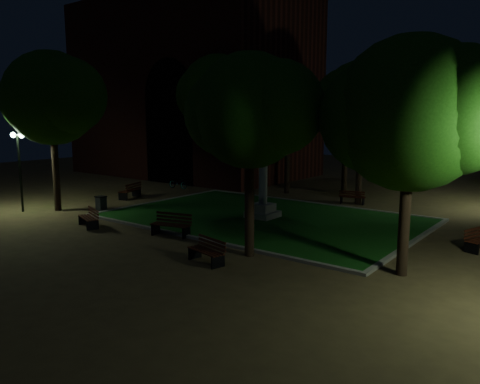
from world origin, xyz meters
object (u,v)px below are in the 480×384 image
at_px(bench_far_side, 352,198).
at_px(monument, 263,200).
at_px(bench_near_right, 207,251).
at_px(bench_west_near, 89,218).
at_px(bench_left_side, 131,191).
at_px(trash_bin, 101,204).
at_px(bench_near_left, 171,225).
at_px(bicycle, 178,183).
at_px(bench_right_side, 480,240).

bearing_deg(bench_far_side, monument, 59.42).
bearing_deg(bench_near_right, bench_west_near, -172.35).
bearing_deg(bench_left_side, trash_bin, 8.98).
bearing_deg(bench_near_left, bicycle, 119.52).
bearing_deg(bench_far_side, trash_bin, 31.91).
xyz_separation_m(monument, bench_west_near, (-5.47, -6.46, -0.54)).
relative_size(bench_west_near, bench_right_side, 1.00).
relative_size(bench_near_right, bench_right_side, 1.00).
xyz_separation_m(bench_near_left, bench_far_side, (3.14, 11.79, -0.08)).
xyz_separation_m(bench_west_near, trash_bin, (-2.64, 2.57, 0.02)).
bearing_deg(bicycle, monument, -118.15).
bearing_deg(bench_left_side, bench_near_left, 41.43).
relative_size(bench_near_right, bench_left_side, 0.89).
distance_m(monument, bench_near_right, 7.65).
bearing_deg(monument, trash_bin, -154.42).
distance_m(bench_near_right, bench_left_side, 14.42).
relative_size(bench_near_left, bench_right_side, 1.11).
relative_size(bench_west_near, bench_far_side, 1.08).
bearing_deg(bench_right_side, bench_left_side, 109.66).
bearing_deg(bench_far_side, bench_right_side, 128.74).
xyz_separation_m(monument, bench_far_side, (1.93, 6.54, -0.57)).
distance_m(bench_near_left, bench_near_right, 4.27).
bearing_deg(bench_west_near, monument, 69.06).
bearing_deg(bench_near_left, bench_west_near, -178.49).
xyz_separation_m(bench_left_side, bicycle, (-0.59, 4.79, -0.04)).
bearing_deg(bench_left_side, bench_far_side, 100.52).
relative_size(monument, bench_far_side, 2.05).
bearing_deg(bench_west_near, bench_far_side, 79.71).
bearing_deg(bicycle, bench_near_left, -141.11).
distance_m(bench_west_near, bench_right_side, 16.92).
height_order(monument, bicycle, monument).
distance_m(bench_right_side, bench_far_side, 10.08).
bearing_deg(monument, bench_left_side, -178.62).
height_order(bench_near_left, bicycle, bench_near_left).
bearing_deg(bench_near_right, bench_far_side, 105.55).
xyz_separation_m(bench_near_left, bench_near_right, (3.80, -1.93, -0.04)).
relative_size(bench_right_side, trash_bin, 2.00).
xyz_separation_m(bench_near_left, bicycle, (-9.42, 9.80, -0.04)).
height_order(bench_left_side, bench_right_side, bench_left_side).
height_order(monument, bench_near_left, monument).
xyz_separation_m(bench_near_right, trash_bin, (-10.70, 3.30, 0.01)).
xyz_separation_m(bench_far_side, bicycle, (-12.56, -1.99, 0.04)).
bearing_deg(bench_near_right, trash_bin, 175.65).
xyz_separation_m(bench_near_left, bench_left_side, (-8.83, 5.01, 0.01)).
relative_size(monument, bench_left_side, 1.68).
xyz_separation_m(bench_far_side, trash_bin, (-10.03, -10.43, 0.05)).
bearing_deg(bench_near_left, trash_bin, 154.46).
xyz_separation_m(bench_near_right, bench_far_side, (-0.67, 13.72, -0.03)).
distance_m(bench_near_right, trash_bin, 11.20).
bearing_deg(bench_right_side, bench_far_side, 70.56).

